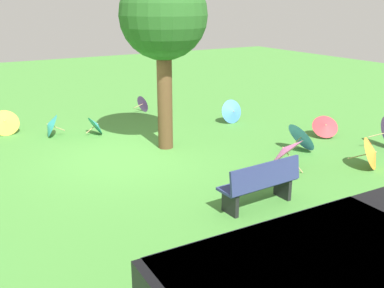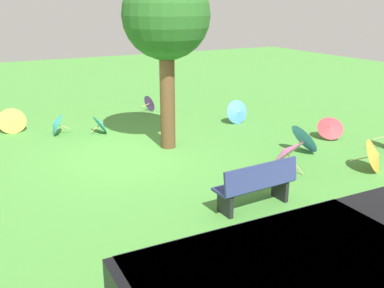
% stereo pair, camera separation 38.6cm
% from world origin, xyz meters
% --- Properties ---
extents(ground, '(40.00, 40.00, 0.00)m').
position_xyz_m(ground, '(0.00, 0.00, 0.00)').
color(ground, '#478C38').
extents(park_bench, '(1.62, 0.55, 0.90)m').
position_xyz_m(park_bench, '(-0.94, 3.83, 0.47)').
color(park_bench, navy).
rests_on(park_bench, ground).
extents(shade_tree, '(2.13, 2.13, 4.38)m').
position_xyz_m(shade_tree, '(-1.03, -0.15, 3.24)').
color(shade_tree, brown).
rests_on(shade_tree, ground).
extents(parasol_blue_0, '(0.88, 0.91, 0.80)m').
position_xyz_m(parasol_blue_0, '(-3.92, 1.85, 0.40)').
color(parasol_blue_0, tan).
rests_on(parasol_blue_0, ground).
extents(parasol_blue_2, '(0.76, 0.68, 0.75)m').
position_xyz_m(parasol_blue_2, '(-3.93, -1.23, 0.37)').
color(parasol_blue_2, tan).
rests_on(parasol_blue_2, ground).
extents(parasol_teal_0, '(0.54, 0.63, 0.57)m').
position_xyz_m(parasol_teal_0, '(0.13, -2.20, 0.29)').
color(parasol_teal_0, tan).
rests_on(parasol_teal_0, ground).
extents(parasol_pink_2, '(1.15, 1.06, 0.83)m').
position_xyz_m(parasol_pink_2, '(-2.63, 2.60, 0.45)').
color(parasol_pink_2, tan).
rests_on(parasol_pink_2, ground).
extents(parasol_red_0, '(0.91, 0.87, 0.63)m').
position_xyz_m(parasol_red_0, '(-5.27, 1.33, 0.34)').
color(parasol_red_0, tan).
rests_on(parasol_red_0, ground).
extents(parasol_teal_1, '(0.67, 0.75, 0.67)m').
position_xyz_m(parasol_teal_1, '(1.31, -2.66, 0.33)').
color(parasol_teal_1, tan).
rests_on(parasol_teal_1, ground).
extents(parasol_orange_0, '(0.88, 0.84, 0.75)m').
position_xyz_m(parasol_orange_0, '(-4.38, 3.58, 0.38)').
color(parasol_orange_0, tan).
rests_on(parasol_orange_0, ground).
extents(parasol_purple_2, '(0.60, 0.61, 0.59)m').
position_xyz_m(parasol_purple_2, '(-2.16, -3.97, 0.29)').
color(parasol_purple_2, tan).
rests_on(parasol_purple_2, ground).
extents(parasol_yellow_1, '(0.82, 0.73, 0.73)m').
position_xyz_m(parasol_yellow_1, '(2.36, -3.53, 0.36)').
color(parasol_yellow_1, tan).
rests_on(parasol_yellow_1, ground).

